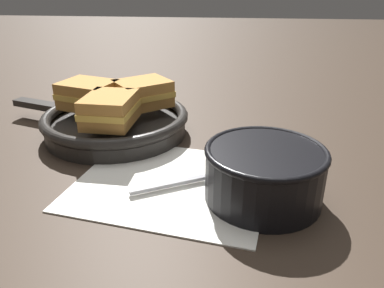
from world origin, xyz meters
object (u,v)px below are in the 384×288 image
(spoon, at_px, (207,177))
(skillet, at_px, (115,122))
(sandwich_near_right, at_px, (88,95))
(sandwich_far_left, at_px, (110,110))
(soup_bowl, at_px, (264,171))
(sandwich_near_left, at_px, (143,93))

(spoon, relative_size, skillet, 0.41)
(spoon, xyz_separation_m, sandwich_near_right, (-0.22, 0.17, 0.06))
(skillet, relative_size, sandwich_far_left, 3.67)
(soup_bowl, xyz_separation_m, sandwich_near_left, (-0.20, 0.22, 0.03))
(spoon, relative_size, sandwich_near_right, 1.30)
(soup_bowl, bearing_deg, sandwich_near_left, 132.11)
(sandwich_far_left, bearing_deg, soup_bowl, -29.35)
(sandwich_near_left, bearing_deg, spoon, -55.71)
(sandwich_near_right, bearing_deg, skillet, -19.80)
(spoon, bearing_deg, skillet, 110.55)
(skillet, bearing_deg, soup_bowl, -37.28)
(sandwich_near_right, height_order, sandwich_far_left, same)
(skillet, distance_m, sandwich_near_right, 0.07)
(spoon, distance_m, skillet, 0.23)
(spoon, distance_m, sandwich_far_left, 0.19)
(soup_bowl, distance_m, spoon, 0.09)
(soup_bowl, distance_m, sandwich_near_left, 0.30)
(skillet, xyz_separation_m, sandwich_near_right, (-0.05, 0.02, 0.04))
(sandwich_near_left, distance_m, sandwich_far_left, 0.10)
(soup_bowl, xyz_separation_m, skillet, (-0.24, 0.19, -0.02))
(sandwich_far_left, bearing_deg, spoon, -31.05)
(spoon, relative_size, sandwich_far_left, 1.51)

